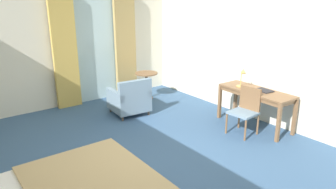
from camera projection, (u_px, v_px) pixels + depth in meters
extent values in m
cube|color=#38567A|center=(160.00, 167.00, 4.91)|extent=(6.20, 7.92, 0.10)
cube|color=silver|center=(66.00, 46.00, 7.26)|extent=(5.80, 0.12, 2.81)
cube|color=silver|center=(275.00, 56.00, 6.13)|extent=(0.12, 7.52, 2.81)
cube|color=silver|center=(95.00, 51.00, 7.66)|extent=(1.14, 0.02, 2.47)
cube|color=tan|center=(65.00, 51.00, 7.09)|extent=(0.56, 0.10, 2.68)
cube|color=tan|center=(125.00, 44.00, 8.02)|extent=(0.57, 0.10, 2.68)
cube|color=tan|center=(92.00, 180.00, 3.67)|extent=(1.40, 1.72, 0.03)
cube|color=brown|center=(256.00, 91.00, 6.14)|extent=(0.60, 1.54, 0.04)
cube|color=brown|center=(256.00, 94.00, 6.16)|extent=(0.55, 1.46, 0.08)
cube|color=brown|center=(295.00, 117.00, 5.83)|extent=(0.06, 0.06, 0.72)
cube|color=brown|center=(236.00, 98.00, 6.96)|extent=(0.06, 0.06, 0.72)
cube|color=brown|center=(279.00, 123.00, 5.55)|extent=(0.06, 0.06, 0.72)
cube|color=brown|center=(220.00, 102.00, 6.68)|extent=(0.06, 0.06, 0.72)
cube|color=gray|center=(243.00, 113.00, 5.86)|extent=(0.48, 0.50, 0.04)
cube|color=brown|center=(250.00, 98.00, 5.92)|extent=(0.07, 0.44, 0.45)
cylinder|color=brown|center=(226.00, 124.00, 5.95)|extent=(0.04, 0.04, 0.41)
cylinder|color=brown|center=(245.00, 130.00, 5.65)|extent=(0.04, 0.04, 0.41)
cylinder|color=brown|center=(239.00, 118.00, 6.21)|extent=(0.04, 0.04, 0.41)
cylinder|color=brown|center=(258.00, 124.00, 5.91)|extent=(0.04, 0.04, 0.41)
cylinder|color=tan|center=(240.00, 86.00, 6.37)|extent=(0.17, 0.17, 0.02)
cylinder|color=tan|center=(241.00, 79.00, 6.32)|extent=(0.02, 0.02, 0.31)
cone|color=tan|center=(243.00, 71.00, 6.15)|extent=(0.13, 0.13, 0.15)
cube|color=#232328|center=(264.00, 90.00, 6.08)|extent=(0.26, 0.35, 0.02)
cube|color=gray|center=(129.00, 102.00, 6.96)|extent=(0.81, 0.83, 0.32)
cube|color=gray|center=(135.00, 90.00, 6.59)|extent=(0.76, 0.18, 0.42)
cube|color=gray|center=(142.00, 90.00, 7.06)|extent=(0.16, 0.77, 0.16)
cube|color=gray|center=(115.00, 95.00, 6.72)|extent=(0.16, 0.77, 0.16)
cylinder|color=#4C3D2D|center=(135.00, 105.00, 7.45)|extent=(0.04, 0.04, 0.10)
cylinder|color=#4C3D2D|center=(111.00, 110.00, 7.12)|extent=(0.04, 0.04, 0.10)
cylinder|color=#4C3D2D|center=(149.00, 113.00, 6.93)|extent=(0.04, 0.04, 0.10)
cylinder|color=#4C3D2D|center=(123.00, 118.00, 6.60)|extent=(0.04, 0.04, 0.10)
cylinder|color=brown|center=(146.00, 73.00, 7.86)|extent=(0.57, 0.57, 0.03)
cylinder|color=brown|center=(147.00, 86.00, 7.96)|extent=(0.07, 0.07, 0.65)
cylinder|color=brown|center=(147.00, 98.00, 8.05)|extent=(0.31, 0.31, 0.02)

